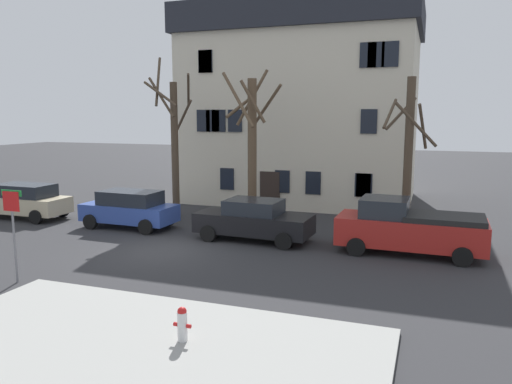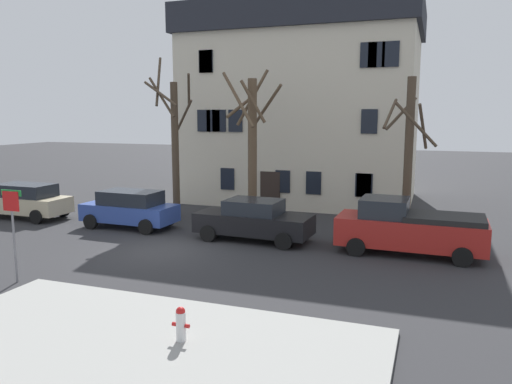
{
  "view_description": "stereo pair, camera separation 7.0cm",
  "coord_description": "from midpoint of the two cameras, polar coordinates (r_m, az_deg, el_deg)",
  "views": [
    {
      "loc": [
        9.61,
        -16.13,
        5.13
      ],
      "look_at": [
        2.86,
        2.82,
        1.99
      ],
      "focal_mm": 34.82,
      "sensor_mm": 36.0,
      "label": 1
    },
    {
      "loc": [
        9.68,
        -16.11,
        5.13
      ],
      "look_at": [
        2.86,
        2.82,
        1.99
      ],
      "focal_mm": 34.82,
      "sensor_mm": 36.0,
      "label": 2
    }
  ],
  "objects": [
    {
      "name": "pickup_truck_red",
      "position": [
        19.24,
        17.24,
        -3.95
      ],
      "size": [
        5.35,
        2.33,
        2.05
      ],
      "color": "#AD231E",
      "rests_on": "ground_plane"
    },
    {
      "name": "building_main",
      "position": [
        30.42,
        5.52,
        9.87
      ],
      "size": [
        13.42,
        8.95,
        11.23
      ],
      "color": "beige",
      "rests_on": "ground_plane"
    },
    {
      "name": "tree_bare_near",
      "position": [
        25.34,
        -9.29,
        5.84
      ],
      "size": [
        2.26,
        2.27,
        7.99
      ],
      "color": "#4C3D2D",
      "rests_on": "ground_plane"
    },
    {
      "name": "car_beige_wagon",
      "position": [
        27.29,
        -24.94,
        -0.88
      ],
      "size": [
        4.57,
        2.01,
        1.73
      ],
      "color": "#C6B793",
      "rests_on": "ground_plane"
    },
    {
      "name": "street_sign_pole",
      "position": [
        16.76,
        -26.08,
        -2.74
      ],
      "size": [
        0.76,
        0.07,
        2.89
      ],
      "color": "slate",
      "rests_on": "ground_plane"
    },
    {
      "name": "fire_hydrant",
      "position": [
        11.54,
        -8.45,
        -14.69
      ],
      "size": [
        0.42,
        0.22,
        0.79
      ],
      "color": "silver",
      "rests_on": "sidewalk_slab"
    },
    {
      "name": "ground_plane",
      "position": [
        19.47,
        -10.76,
        -6.56
      ],
      "size": [
        120.0,
        120.0,
        0.0
      ],
      "primitive_type": "plane",
      "color": "#2D2D30"
    },
    {
      "name": "car_blue_wagon",
      "position": [
        23.38,
        -14.21,
        -1.85
      ],
      "size": [
        4.38,
        2.11,
        1.71
      ],
      "color": "#2D4799",
      "rests_on": "ground_plane"
    },
    {
      "name": "tree_bare_far",
      "position": [
        21.68,
        17.18,
        4.3
      ],
      "size": [
        2.18,
        2.18,
        6.67
      ],
      "color": "#4C3D2D",
      "rests_on": "ground_plane"
    },
    {
      "name": "bicycle_leaning",
      "position": [
        28.09,
        -15.52,
        -1.22
      ],
      "size": [
        1.64,
        0.7,
        1.03
      ],
      "color": "black",
      "rests_on": "ground_plane"
    },
    {
      "name": "tree_bare_mid",
      "position": [
        23.27,
        -0.37,
        5.65
      ],
      "size": [
        2.65,
        2.67,
        7.25
      ],
      "color": "brown",
      "rests_on": "ground_plane"
    },
    {
      "name": "car_black_sedan",
      "position": [
        20.41,
        -0.16,
        -3.22
      ],
      "size": [
        4.86,
        2.26,
        1.69
      ],
      "color": "black",
      "rests_on": "ground_plane"
    },
    {
      "name": "sidewalk_slab",
      "position": [
        11.25,
        -15.17,
        -18.23
      ],
      "size": [
        10.74,
        6.86,
        0.12
      ],
      "primitive_type": "cube",
      "color": "#999993",
      "rests_on": "ground_plane"
    }
  ]
}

